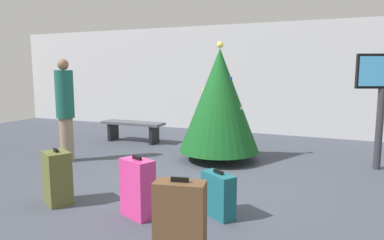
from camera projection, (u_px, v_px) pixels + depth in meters
ground_plane at (185, 186)px, 5.17m from camera, size 16.00×16.00×0.00m
back_wall at (259, 79)px, 9.38m from camera, size 16.00×0.20×2.91m
holiday_tree at (219, 100)px, 6.50m from camera, size 1.49×1.49×2.21m
flight_info_kiosk at (382, 89)px, 5.87m from camera, size 0.86×0.42×1.96m
waiting_bench at (133, 127)px, 8.30m from camera, size 1.52×0.44×0.48m
traveller_0 at (65, 108)px, 6.45m from camera, size 0.35×0.35×1.89m
suitcase_0 at (138, 188)px, 4.04m from camera, size 0.46×0.36×0.72m
suitcase_1 at (57, 178)px, 4.44m from camera, size 0.45×0.42×0.71m
suitcase_2 at (180, 223)px, 3.05m from camera, size 0.48×0.29×0.78m
suitcase_3 at (218, 195)px, 4.06m from camera, size 0.47×0.40×0.55m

